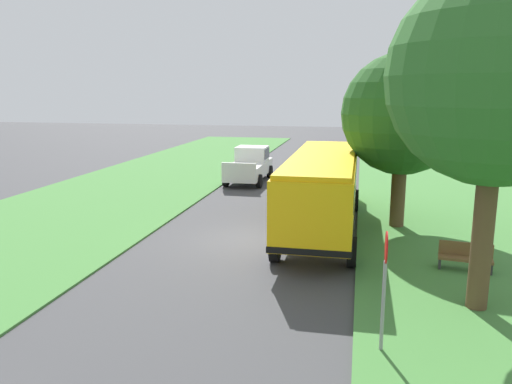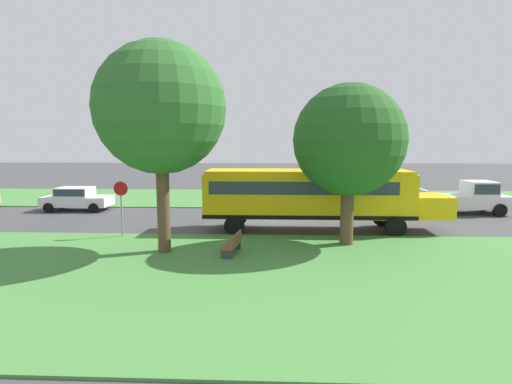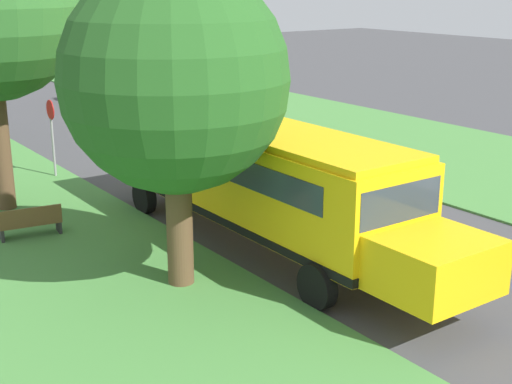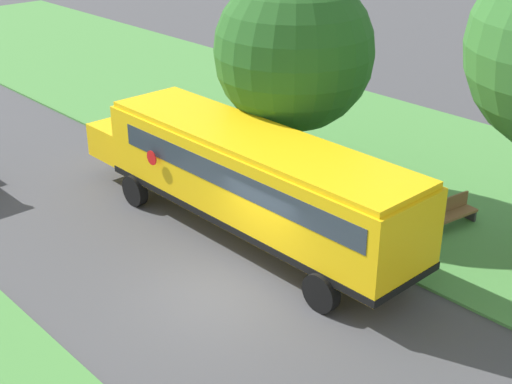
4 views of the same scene
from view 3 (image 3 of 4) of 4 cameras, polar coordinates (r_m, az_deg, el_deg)
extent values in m
plane|color=#424244|center=(21.65, 2.93, -1.28)|extent=(120.00, 120.00, 0.00)
cube|color=#47843D|center=(27.94, 17.57, 2.15)|extent=(10.00, 80.00, 0.07)
cube|color=yellow|center=(18.46, -0.46, 1.72)|extent=(2.50, 10.50, 2.20)
cube|color=yellow|center=(14.27, 14.10, -5.70)|extent=(2.20, 1.90, 1.10)
cube|color=yellow|center=(18.19, -0.47, 5.31)|extent=(2.35, 10.29, 0.16)
cube|color=black|center=(18.73, -0.45, -1.18)|extent=(2.54, 10.54, 0.20)
cube|color=#2D3842|center=(18.58, -0.99, 3.29)|extent=(2.53, 9.24, 0.64)
cube|color=#2D3842|center=(14.55, 11.41, -0.85)|extent=(2.25, 0.12, 0.80)
cylinder|color=red|center=(17.17, 9.04, 0.88)|extent=(0.03, 0.44, 0.44)
cylinder|color=black|center=(16.68, 11.51, -5.36)|extent=(0.30, 1.00, 1.00)
cylinder|color=black|center=(15.06, 4.91, -7.53)|extent=(0.30, 1.00, 1.00)
cylinder|color=black|center=(22.45, -3.24, 0.71)|extent=(0.30, 1.00, 1.00)
cylinder|color=black|center=(21.27, -8.93, -0.38)|extent=(0.30, 1.00, 1.00)
cube|color=silver|center=(33.90, -7.50, 6.29)|extent=(1.80, 4.40, 0.64)
cube|color=silver|center=(33.93, -7.66, 7.35)|extent=(1.60, 2.20, 0.60)
cube|color=#2D3842|center=(33.93, -7.66, 7.38)|extent=(1.62, 2.02, 0.45)
cylinder|color=black|center=(33.11, -4.87, 5.56)|extent=(0.22, 0.64, 0.64)
cylinder|color=black|center=(32.25, -7.62, 5.17)|extent=(0.22, 0.64, 0.64)
cylinder|color=black|center=(35.68, -7.35, 6.28)|extent=(0.22, 0.64, 0.64)
cylinder|color=black|center=(34.88, -9.96, 5.93)|extent=(0.22, 0.64, 0.64)
cube|color=tan|center=(41.15, -12.92, 7.82)|extent=(1.80, 4.40, 0.64)
cube|color=tan|center=(40.92, -12.90, 8.66)|extent=(1.60, 2.20, 0.60)
cube|color=#2D3842|center=(40.92, -12.90, 8.69)|extent=(1.62, 2.02, 0.45)
cylinder|color=black|center=(42.24, -14.83, 7.47)|extent=(0.22, 0.64, 0.64)
cylinder|color=black|center=(42.90, -12.57, 7.76)|extent=(0.22, 0.64, 0.64)
cylinder|color=black|center=(39.49, -13.24, 6.98)|extent=(0.22, 0.64, 0.64)
cylinder|color=black|center=(40.20, -10.86, 7.28)|extent=(0.22, 0.64, 0.64)
cylinder|color=brown|center=(15.85, -6.14, -2.69)|extent=(0.59, 0.59, 2.86)
sphere|color=#23561E|center=(15.10, -6.52, 9.04)|extent=(4.87, 4.87, 4.87)
sphere|color=#23561E|center=(15.47, -8.48, 8.49)|extent=(3.35, 3.35, 3.35)
cylinder|color=brown|center=(22.15, -19.71, 3.49)|extent=(0.52, 0.52, 3.97)
cylinder|color=gray|center=(25.62, -15.89, 3.37)|extent=(0.08, 0.08, 2.10)
cylinder|color=red|center=(25.36, -16.14, 6.34)|extent=(0.03, 0.68, 0.68)
cube|color=brown|center=(19.88, -17.62, -2.35)|extent=(1.66, 0.73, 0.08)
cube|color=brown|center=(19.59, -17.57, -1.85)|extent=(1.59, 0.29, 0.44)
cube|color=#333333|center=(20.07, -15.49, -2.67)|extent=(0.15, 0.46, 0.45)
cube|color=#333333|center=(19.86, -19.66, -3.25)|extent=(0.15, 0.46, 0.45)
camera|label=1|loc=(35.05, -21.52, 13.85)|focal=35.00mm
camera|label=2|loc=(19.43, -66.89, 0.59)|focal=28.00mm
camera|label=4|loc=(35.88, 3.64, 21.89)|focal=50.00mm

